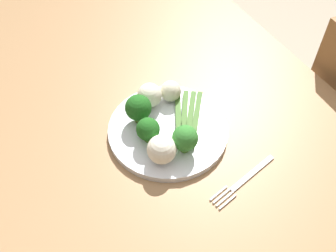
{
  "coord_description": "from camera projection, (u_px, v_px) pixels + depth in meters",
  "views": [
    {
      "loc": [
        -0.47,
        0.18,
        1.38
      ],
      "look_at": [
        -0.02,
        -0.06,
        0.76
      ],
      "focal_mm": 40.74,
      "sensor_mm": 36.0,
      "label": 1
    }
  ],
  "objects": [
    {
      "name": "dining_table",
      "position": [
        142.0,
        162.0,
        0.88
      ],
      "size": [
        1.39,
        0.93,
        0.74
      ],
      "color": "#9E754C",
      "rests_on": "ground_plane"
    },
    {
      "name": "broccoli_back",
      "position": [
        148.0,
        130.0,
        0.76
      ],
      "size": [
        0.05,
        0.05,
        0.06
      ],
      "color": "#4C7F2B",
      "rests_on": "plate"
    },
    {
      "name": "fork",
      "position": [
        244.0,
        181.0,
        0.74
      ],
      "size": [
        0.05,
        0.16,
        0.0
      ],
      "rotation": [
        0.0,
        0.0,
        1.79
      ],
      "color": "silver",
      "rests_on": "dining_table"
    },
    {
      "name": "broccoli_right",
      "position": [
        185.0,
        138.0,
        0.74
      ],
      "size": [
        0.05,
        0.05,
        0.06
      ],
      "color": "#609E3D",
      "rests_on": "plate"
    },
    {
      "name": "asparagus_bundle",
      "position": [
        187.0,
        118.0,
        0.81
      ],
      "size": [
        0.16,
        0.12,
        0.01
      ],
      "rotation": [
        0.0,
        0.0,
        5.68
      ],
      "color": "#3D6626",
      "rests_on": "plate"
    },
    {
      "name": "cauliflower_left",
      "position": [
        162.0,
        149.0,
        0.73
      ],
      "size": [
        0.06,
        0.06,
        0.06
      ],
      "primitive_type": "sphere",
      "color": "white",
      "rests_on": "plate"
    },
    {
      "name": "broccoli_front_left",
      "position": [
        138.0,
        108.0,
        0.79
      ],
      "size": [
        0.06,
        0.06,
        0.07
      ],
      "color": "#4C7F2B",
      "rests_on": "plate"
    },
    {
      "name": "cauliflower_mid",
      "position": [
        150.0,
        95.0,
        0.83
      ],
      "size": [
        0.05,
        0.05,
        0.05
      ],
      "primitive_type": "sphere",
      "color": "silver",
      "rests_on": "plate"
    },
    {
      "name": "plate",
      "position": [
        168.0,
        130.0,
        0.81
      ],
      "size": [
        0.25,
        0.25,
        0.01
      ],
      "primitive_type": "cylinder",
      "color": "white",
      "rests_on": "dining_table"
    },
    {
      "name": "cauliflower_back_right",
      "position": [
        171.0,
        91.0,
        0.84
      ],
      "size": [
        0.05,
        0.05,
        0.05
      ],
      "primitive_type": "sphere",
      "color": "beige",
      "rests_on": "plate"
    }
  ]
}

